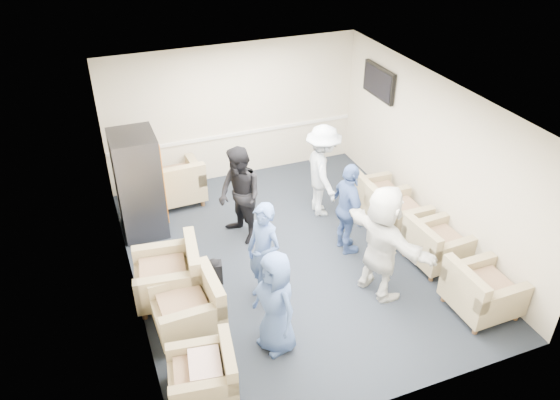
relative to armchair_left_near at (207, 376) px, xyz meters
name	(u,v)px	position (x,y,z in m)	size (l,w,h in m)	color
floor	(292,257)	(1.98, 2.13, -0.31)	(6.00, 6.00, 0.00)	black
ceiling	(294,101)	(1.98, 2.13, 2.39)	(6.00, 6.00, 0.00)	white
back_wall	(234,113)	(1.98, 5.13, 1.04)	(5.00, 0.02, 2.70)	beige
front_wall	(400,318)	(1.98, -0.87, 1.04)	(5.00, 0.02, 2.70)	beige
left_wall	(124,219)	(-0.52, 2.13, 1.04)	(0.02, 6.00, 2.70)	beige
right_wall	(433,158)	(4.48, 2.13, 1.04)	(0.02, 6.00, 2.70)	beige
chair_rail	(235,134)	(1.98, 5.11, 0.59)	(4.98, 0.04, 0.06)	silver
tv	(379,82)	(4.41, 3.93, 1.73)	(0.10, 1.00, 0.58)	black
armchair_left_near	(207,376)	(0.00, 0.00, 0.00)	(0.89, 0.89, 0.63)	#958560
armchair_left_mid	(192,309)	(0.10, 1.15, 0.04)	(0.91, 0.91, 0.70)	#958560
armchair_left_far	(172,276)	(-0.01, 1.90, 0.06)	(1.04, 1.04, 0.75)	#958560
armchair_right_near	(479,292)	(3.95, 0.01, 0.03)	(0.88, 0.88, 0.70)	#958560
armchair_right_midnear	(435,246)	(4.01, 1.16, 0.02)	(0.89, 0.89, 0.67)	#958560
armchair_right_midfar	(395,215)	(3.87, 2.14, 0.03)	(0.87, 0.87, 0.69)	#958560
armchair_right_far	(376,196)	(3.93, 2.85, -0.01)	(0.80, 0.80, 0.61)	#958560
armchair_corner	(177,184)	(0.62, 4.49, 0.07)	(0.98, 0.98, 0.76)	#958560
vending_machine	(139,184)	(-0.12, 3.80, 0.60)	(0.74, 0.86, 1.82)	#45454C
backpack	(214,270)	(0.63, 1.98, -0.09)	(0.28, 0.22, 0.43)	black
pillow	(205,366)	(0.00, 0.01, 0.17)	(0.49, 0.37, 0.14)	beige
person_front_left	(276,303)	(1.05, 0.44, 0.44)	(0.73, 0.48, 1.50)	#3E5894
person_mid_left	(264,254)	(1.23, 1.38, 0.49)	(0.58, 0.38, 1.60)	#3E5894
person_back_left	(240,196)	(1.37, 2.94, 0.53)	(0.82, 0.64, 1.69)	black
person_back_right	(323,171)	(2.98, 3.17, 0.55)	(1.11, 0.64, 1.71)	white
person_mid_right	(348,209)	(2.88, 1.99, 0.48)	(0.93, 0.39, 1.59)	#3E5894
person_front_right	(382,242)	(2.85, 0.91, 0.58)	(1.66, 0.53, 1.79)	silver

